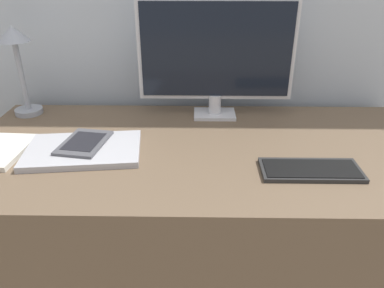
{
  "coord_description": "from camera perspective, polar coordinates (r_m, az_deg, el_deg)",
  "views": [
    {
      "loc": [
        -0.01,
        -0.93,
        1.28
      ],
      "look_at": [
        -0.02,
        0.04,
        0.79
      ],
      "focal_mm": 35.0,
      "sensor_mm": 36.0,
      "label": 1
    }
  ],
  "objects": [
    {
      "name": "keyboard",
      "position": [
        1.11,
        17.64,
        -3.77
      ],
      "size": [
        0.28,
        0.12,
        0.01
      ],
      "color": "#282828",
      "rests_on": "desk"
    },
    {
      "name": "ereader",
      "position": [
        1.22,
        -16.12,
        0.22
      ],
      "size": [
        0.15,
        0.2,
        0.01
      ],
      "color": "#4C4C51",
      "rests_on": "laptop"
    },
    {
      "name": "monitor",
      "position": [
        1.37,
        3.72,
        13.38
      ],
      "size": [
        0.56,
        0.11,
        0.43
      ],
      "color": "silver",
      "rests_on": "desk"
    },
    {
      "name": "desk_lamp",
      "position": [
        1.52,
        -25.12,
        12.27
      ],
      "size": [
        0.12,
        0.12,
        0.33
      ],
      "color": "#999EA8",
      "rests_on": "desk"
    },
    {
      "name": "laptop",
      "position": [
        1.2,
        -16.2,
        -0.9
      ],
      "size": [
        0.37,
        0.26,
        0.02
      ],
      "color": "#A3A3A8",
      "rests_on": "desk"
    },
    {
      "name": "desk",
      "position": [
        1.4,
        0.99,
        -13.68
      ],
      "size": [
        1.51,
        0.72,
        0.73
      ],
      "color": "brown",
      "rests_on": "ground_plane"
    }
  ]
}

